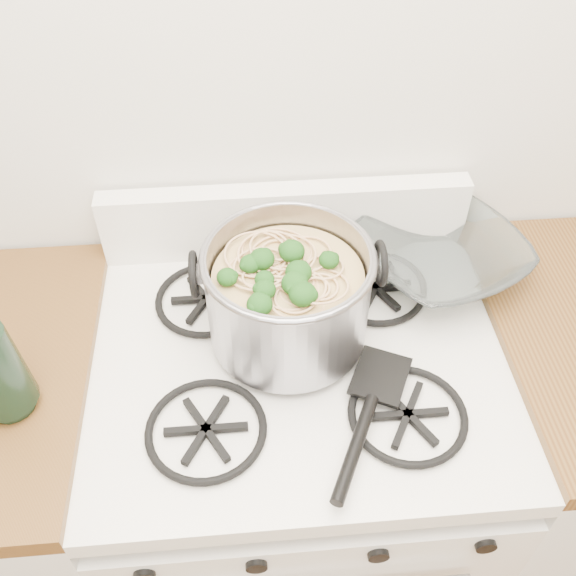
# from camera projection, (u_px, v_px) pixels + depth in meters

# --- Properties ---
(gas_range) EXTENTS (0.76, 0.66, 0.92)m
(gas_range) POSITION_uv_depth(u_px,v_px,m) (297.00, 479.00, 1.52)
(gas_range) COLOR white
(gas_range) RESTS_ON ground
(counter_left) EXTENTS (0.25, 0.65, 0.92)m
(counter_left) POSITION_uv_depth(u_px,v_px,m) (78.00, 490.00, 1.47)
(counter_left) COLOR silver
(counter_left) RESTS_ON ground
(stock_pot) EXTENTS (0.33, 0.30, 0.20)m
(stock_pot) POSITION_uv_depth(u_px,v_px,m) (288.00, 297.00, 1.13)
(stock_pot) COLOR gray
(stock_pot) RESTS_ON gas_range
(spatula) EXTENTS (0.40, 0.40, 0.02)m
(spatula) POSITION_uv_depth(u_px,v_px,m) (381.00, 374.00, 1.12)
(spatula) COLOR black
(spatula) RESTS_ON gas_range
(glass_bowl) EXTENTS (0.17, 0.17, 0.03)m
(glass_bowl) POSITION_uv_depth(u_px,v_px,m) (438.00, 263.00, 1.30)
(glass_bowl) COLOR white
(glass_bowl) RESTS_ON gas_range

